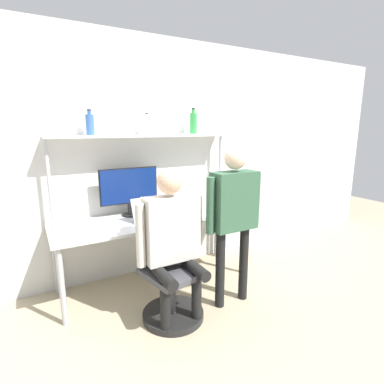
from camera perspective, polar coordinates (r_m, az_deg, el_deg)
The scene contains 13 objects.
ground_plane at distance 3.26m, azimuth -3.96°, elevation -19.54°, with size 12.00×12.00×0.00m, color tan.
wall_back at distance 3.50m, azimuth -9.69°, elevation 6.10°, with size 8.00×0.06×2.70m.
desk at distance 3.28m, azimuth -6.98°, elevation -5.95°, with size 2.12×0.72×0.76m.
shelf_unit at distance 3.34m, azimuth -8.75°, elevation 7.17°, with size 2.01×0.26×1.64m.
monitor at distance 3.31m, azimuth -11.85°, elevation 0.71°, with size 0.64×0.19×0.53m.
laptop at distance 3.09m, azimuth -8.40°, elevation -4.53°, with size 0.30×0.26×0.24m.
cell_phone at distance 3.21m, azimuth -4.01°, elevation -4.93°, with size 0.07×0.15×0.01m.
office_chair at distance 2.87m, azimuth -4.20°, elevation -17.69°, with size 0.56×0.56×0.92m.
person_seated at distance 2.61m, azimuth -3.81°, elevation -7.89°, with size 0.63×0.47×1.38m.
person_standing at distance 2.83m, azimuth 7.99°, elevation -2.88°, with size 0.60×0.21×1.55m.
bottle_clear at distance 3.33m, azimuth -8.53°, elevation 12.45°, with size 0.07×0.07×0.23m.
bottle_blue at distance 3.17m, azimuth -18.85°, elevation 12.12°, with size 0.08×0.08×0.25m.
bottle_green at distance 3.58m, azimuth 0.26°, elevation 13.02°, with size 0.08×0.08×0.29m.
Camera 1 is at (-1.16, -2.52, 1.72)m, focal length 28.00 mm.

